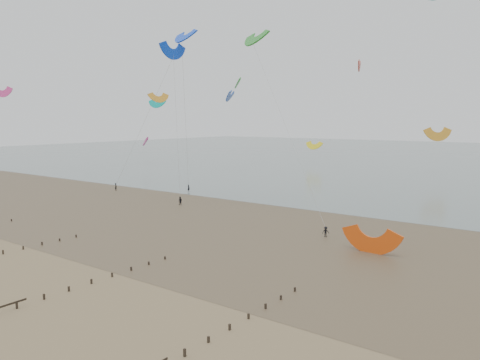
{
  "coord_description": "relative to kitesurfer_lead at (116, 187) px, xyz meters",
  "views": [
    {
      "loc": [
        43.85,
        -26.8,
        16.83
      ],
      "look_at": [
        3.51,
        28.0,
        8.0
      ],
      "focal_mm": 35.0,
      "sensor_mm": 36.0,
      "label": 1
    }
  ],
  "objects": [
    {
      "name": "kites_airborne",
      "position": [
        31.31,
        53.86,
        22.31
      ],
      "size": [
        214.2,
        105.99,
        43.32
      ],
      "color": "#F940A1",
      "rests_on": "ground"
    },
    {
      "name": "kitesurfer_lead",
      "position": [
        0.0,
        0.0,
        0.0
      ],
      "size": [
        0.79,
        0.71,
        1.81
      ],
      "primitive_type": "imported",
      "rotation": [
        0.0,
        0.0,
        2.6
      ],
      "color": "black",
      "rests_on": "ground"
    },
    {
      "name": "grounded_kite",
      "position": [
        68.06,
        -14.68,
        -0.91
      ],
      "size": [
        6.92,
        5.52,
        3.68
      ],
      "primitive_type": null,
      "rotation": [
        1.54,
        0.0,
        -0.05
      ],
      "color": "#DD490D",
      "rests_on": "ground"
    },
    {
      "name": "sea_and_shore",
      "position": [
        40.93,
        -9.73,
        -0.9
      ],
      "size": [
        500.0,
        665.0,
        0.03
      ],
      "color": "#475654",
      "rests_on": "ground"
    },
    {
      "name": "kitesurfers",
      "position": [
        76.1,
        3.38,
        -0.1
      ],
      "size": [
        97.82,
        27.82,
        1.71
      ],
      "color": "black",
      "rests_on": "ground"
    },
    {
      "name": "ground",
      "position": [
        45.01,
        -44.13,
        -0.91
      ],
      "size": [
        500.0,
        500.0,
        0.0
      ],
      "primitive_type": "plane",
      "color": "brown",
      "rests_on": "ground"
    }
  ]
}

